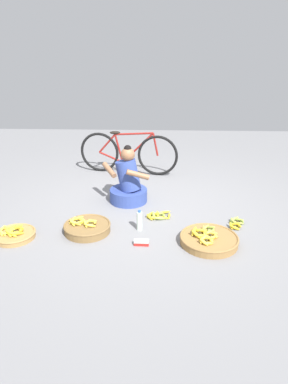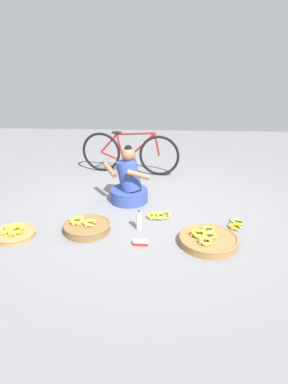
% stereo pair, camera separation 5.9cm
% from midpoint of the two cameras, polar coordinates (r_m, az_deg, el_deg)
% --- Properties ---
extents(ground_plane, '(10.00, 10.00, 0.00)m').
position_cam_midpoint_polar(ground_plane, '(4.48, 0.52, -3.16)').
color(ground_plane, slate).
extents(vendor_woman_front, '(0.67, 0.52, 0.81)m').
position_cam_midpoint_polar(vendor_woman_front, '(4.67, -2.23, 1.37)').
color(vendor_woman_front, '#334793').
rests_on(vendor_woman_front, ground).
extents(bicycle_leaning, '(1.69, 0.33, 0.73)m').
position_cam_midpoint_polar(bicycle_leaning, '(5.78, -2.18, 6.60)').
color(bicycle_leaning, black).
rests_on(bicycle_leaning, ground).
extents(banana_basket_near_bicycle, '(0.55, 0.55, 0.16)m').
position_cam_midpoint_polar(banana_basket_near_bicycle, '(4.01, -9.22, -5.81)').
color(banana_basket_near_bicycle, brown).
rests_on(banana_basket_near_bicycle, ground).
extents(banana_basket_front_center, '(0.64, 0.64, 0.16)m').
position_cam_midpoint_polar(banana_basket_front_center, '(3.78, 11.18, -7.90)').
color(banana_basket_front_center, olive).
rests_on(banana_basket_front_center, ground).
extents(banana_basket_back_left, '(0.46, 0.46, 0.15)m').
position_cam_midpoint_polar(banana_basket_back_left, '(4.11, -20.62, -6.53)').
color(banana_basket_back_left, '#A87F47').
rests_on(banana_basket_back_left, ground).
extents(loose_bananas_back_center, '(0.32, 0.24, 0.09)m').
position_cam_midpoint_polar(loose_bananas_back_center, '(4.29, 2.80, -4.01)').
color(loose_bananas_back_center, yellow).
rests_on(loose_bananas_back_center, ground).
extents(loose_bananas_back_right, '(0.22, 0.30, 0.08)m').
position_cam_midpoint_polar(loose_bananas_back_right, '(4.25, 15.67, -5.19)').
color(loose_bananas_back_right, '#9EB747').
rests_on(loose_bananas_back_right, ground).
extents(water_bottle, '(0.06, 0.06, 0.25)m').
position_cam_midpoint_polar(water_bottle, '(3.96, -0.41, -4.86)').
color(water_bottle, silver).
rests_on(water_bottle, ground).
extents(packet_carton_stack, '(0.17, 0.06, 0.06)m').
position_cam_midpoint_polar(packet_carton_stack, '(3.71, -0.10, -8.52)').
color(packet_carton_stack, red).
rests_on(packet_carton_stack, ground).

